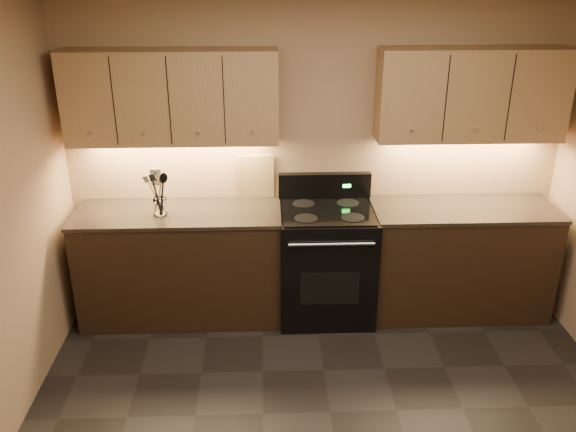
# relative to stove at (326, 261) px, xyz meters

# --- Properties ---
(ceiling) EXTENTS (4.00, 4.00, 0.00)m
(ceiling) POSITION_rel_stove_xyz_m (-0.08, -1.68, 2.12)
(ceiling) COLOR silver
(ceiling) RESTS_ON wall_back
(wall_back) EXTENTS (4.00, 0.04, 2.60)m
(wall_back) POSITION_rel_stove_xyz_m (-0.08, 0.32, 0.82)
(wall_back) COLOR #9F855D
(wall_back) RESTS_ON ground
(counter_left) EXTENTS (1.62, 0.62, 0.93)m
(counter_left) POSITION_rel_stove_xyz_m (-1.18, 0.02, -0.01)
(counter_left) COLOR black
(counter_left) RESTS_ON ground
(counter_right) EXTENTS (1.46, 0.62, 0.93)m
(counter_right) POSITION_rel_stove_xyz_m (1.10, 0.02, -0.01)
(counter_right) COLOR black
(counter_right) RESTS_ON ground
(stove) EXTENTS (0.76, 0.68, 1.14)m
(stove) POSITION_rel_stove_xyz_m (0.00, 0.00, 0.00)
(stove) COLOR black
(stove) RESTS_ON ground
(upper_cab_left) EXTENTS (1.60, 0.30, 0.70)m
(upper_cab_left) POSITION_rel_stove_xyz_m (-1.18, 0.17, 1.32)
(upper_cab_left) COLOR #A58B52
(upper_cab_left) RESTS_ON wall_back
(upper_cab_right) EXTENTS (1.44, 0.30, 0.70)m
(upper_cab_right) POSITION_rel_stove_xyz_m (1.10, 0.17, 1.32)
(upper_cab_right) COLOR #A58B52
(upper_cab_right) RESTS_ON wall_back
(outlet_plate) EXTENTS (0.08, 0.01, 0.12)m
(outlet_plate) POSITION_rel_stove_xyz_m (-1.38, 0.31, 0.64)
(outlet_plate) COLOR #B2B5BA
(outlet_plate) RESTS_ON wall_back
(utensil_crock) EXTENTS (0.14, 0.14, 0.14)m
(utensil_crock) POSITION_rel_stove_xyz_m (-1.30, -0.03, 0.51)
(utensil_crock) COLOR white
(utensil_crock) RESTS_ON counter_left
(cutting_board) EXTENTS (0.30, 0.06, 0.37)m
(cutting_board) POSITION_rel_stove_xyz_m (-0.56, 0.29, 0.64)
(cutting_board) COLOR tan
(cutting_board) RESTS_ON counter_left
(wooden_spoon) EXTENTS (0.14, 0.06, 0.33)m
(wooden_spoon) POSITION_rel_stove_xyz_m (-1.34, -0.04, 0.63)
(wooden_spoon) COLOR tan
(wooden_spoon) RESTS_ON utensil_crock
(black_spoon) EXTENTS (0.12, 0.12, 0.35)m
(black_spoon) POSITION_rel_stove_xyz_m (-1.30, -0.02, 0.64)
(black_spoon) COLOR black
(black_spoon) RESTS_ON utensil_crock
(black_turner) EXTENTS (0.16, 0.15, 0.34)m
(black_turner) POSITION_rel_stove_xyz_m (-1.29, -0.06, 0.63)
(black_turner) COLOR black
(black_turner) RESTS_ON utensil_crock
(steel_spatula) EXTENTS (0.23, 0.12, 0.35)m
(steel_spatula) POSITION_rel_stove_xyz_m (-1.27, -0.02, 0.64)
(steel_spatula) COLOR silver
(steel_spatula) RESTS_ON utensil_crock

